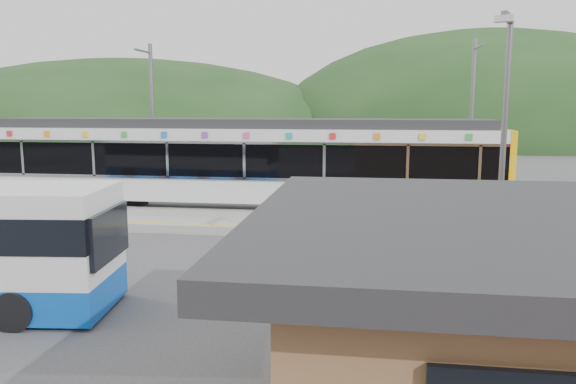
# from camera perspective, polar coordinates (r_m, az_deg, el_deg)

# --- Properties ---
(ground) EXTENTS (120.00, 120.00, 0.00)m
(ground) POSITION_cam_1_polar(r_m,az_deg,el_deg) (16.76, -1.63, -6.01)
(ground) COLOR #4C4C4F
(ground) RESTS_ON ground
(hills) EXTENTS (146.00, 149.00, 26.00)m
(hills) POSITION_cam_1_polar(r_m,az_deg,el_deg) (21.93, 17.02, -2.85)
(hills) COLOR #1E3D19
(hills) RESTS_ON ground
(platform) EXTENTS (26.00, 3.20, 0.30)m
(platform) POSITION_cam_1_polar(r_m,az_deg,el_deg) (19.89, 0.00, -3.19)
(platform) COLOR #9E9E99
(platform) RESTS_ON ground
(yellow_line) EXTENTS (26.00, 0.10, 0.01)m
(yellow_line) POSITION_cam_1_polar(r_m,az_deg,el_deg) (18.60, -0.57, -3.55)
(yellow_line) COLOR yellow
(yellow_line) RESTS_ON platform
(train) EXTENTS (20.44, 3.01, 3.74)m
(train) POSITION_cam_1_polar(r_m,az_deg,el_deg) (22.65, -4.82, 3.15)
(train) COLOR black
(train) RESTS_ON ground
(catenary_mast_west) EXTENTS (0.18, 1.80, 7.00)m
(catenary_mast_west) POSITION_cam_1_polar(r_m,az_deg,el_deg) (26.41, -13.62, 7.18)
(catenary_mast_west) COLOR slate
(catenary_mast_west) RESTS_ON ground
(catenary_mast_east) EXTENTS (0.18, 1.80, 7.00)m
(catenary_mast_east) POSITION_cam_1_polar(r_m,az_deg,el_deg) (24.88, 18.13, 6.91)
(catenary_mast_east) COLOR slate
(catenary_mast_east) RESTS_ON ground
(lamp_post) EXTENTS (0.46, 1.11, 6.07)m
(lamp_post) POSITION_cam_1_polar(r_m,az_deg,el_deg) (12.41, 21.20, 5.16)
(lamp_post) COLOR slate
(lamp_post) RESTS_ON ground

